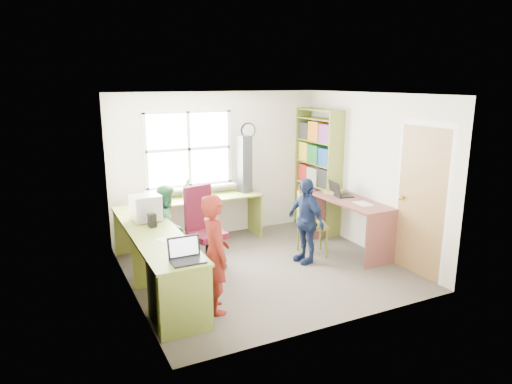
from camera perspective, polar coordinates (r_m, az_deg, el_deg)
room at (r=6.21m, az=0.71°, el=1.21°), size 3.64×3.44×2.44m
l_desk at (r=5.63m, az=-9.71°, el=-8.44°), size 2.38×2.95×0.75m
right_desk at (r=7.12m, az=12.03°, el=-2.71°), size 0.66×1.40×0.81m
bookshelf at (r=7.99m, az=7.72°, el=2.32°), size 0.30×1.02×2.10m
swivel_chair at (r=6.46m, az=-6.55°, el=-5.06°), size 0.65×0.65×1.15m
wooden_chair at (r=6.86m, az=6.48°, el=-3.69°), size 0.53×0.53×0.96m
crt_monitor at (r=6.21m, az=-13.60°, el=-1.93°), size 0.39×0.35×0.35m
laptop_left at (r=4.82m, az=-8.73°, el=-7.80°), size 0.35×0.29×0.24m
laptop_right at (r=7.26m, az=10.33°, el=-0.05°), size 0.34×0.39×0.24m
speaker_a at (r=5.94m, az=-12.86°, el=-3.48°), size 0.10×0.10×0.18m
speaker_b at (r=6.46m, az=-14.09°, el=-2.25°), size 0.09×0.09×0.16m
cd_tower at (r=7.55m, az=-1.41°, el=3.49°), size 0.21×0.20×0.94m
game_box at (r=7.43m, az=9.89°, el=0.06°), size 0.36×0.36×0.06m
paper_a at (r=5.44m, az=-10.85°, el=-5.98°), size 0.29×0.36×0.00m
paper_b at (r=6.88m, az=13.22°, el=-1.43°), size 0.23×0.31×0.00m
potted_plant at (r=7.30m, az=-8.75°, el=0.47°), size 0.19×0.16×0.32m
person_red at (r=5.16m, az=-5.13°, el=-7.71°), size 0.37×0.53×1.36m
person_green at (r=6.57m, az=-11.01°, el=-4.10°), size 0.60×0.68×1.16m
person_navy at (r=6.57m, az=6.23°, el=-3.58°), size 0.39×0.76×1.23m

